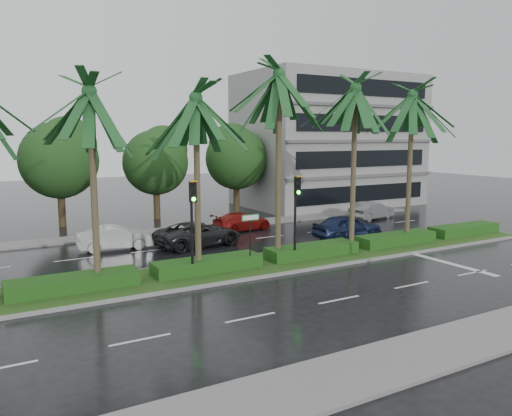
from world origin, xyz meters
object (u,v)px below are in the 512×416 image
signal_median_left (192,215)px  car_red (242,222)px  car_darkgrey (199,234)px  car_blue (347,227)px  street_sign (250,227)px  car_white (115,238)px  car_grey (372,210)px

signal_median_left → car_red: 12.39m
car_darkgrey → car_blue: bearing=-115.1°
car_red → car_blue: bearing=-148.8°
street_sign → car_darkgrey: 6.49m
signal_median_left → street_sign: signal_median_left is taller
car_white → street_sign: bearing=-144.6°
street_sign → car_grey: bearing=29.0°
signal_median_left → street_sign: bearing=3.5°
car_white → car_blue: size_ratio=0.93×
car_white → car_darkgrey: car_darkgrey is taller
street_sign → car_red: street_sign is taller
street_sign → car_darkgrey: size_ratio=0.50×
car_white → car_darkgrey: size_ratio=0.80×
signal_median_left → car_red: size_ratio=1.02×
signal_median_left → car_grey: bearing=25.3°
car_darkgrey → car_red: car_darkgrey is taller
car_darkgrey → car_red: (4.50, 3.05, -0.11)m
car_white → car_blue: bearing=-101.5°
car_white → signal_median_left: bearing=-164.0°
car_red → car_blue: size_ratio=0.95×
car_red → signal_median_left: bearing=134.9°
car_grey → signal_median_left: bearing=102.3°
street_sign → car_darkgrey: street_sign is taller
signal_median_left → car_blue: signal_median_left is taller
car_blue → car_grey: (6.46, 4.88, -0.07)m
signal_median_left → car_white: 8.42m
street_sign → car_grey: 17.73m
car_grey → car_darkgrey: bearing=85.1°
car_white → car_grey: car_grey is taller
car_red → car_white: bearing=93.1°
signal_median_left → car_darkgrey: signal_median_left is taller
car_darkgrey → car_red: size_ratio=1.22×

